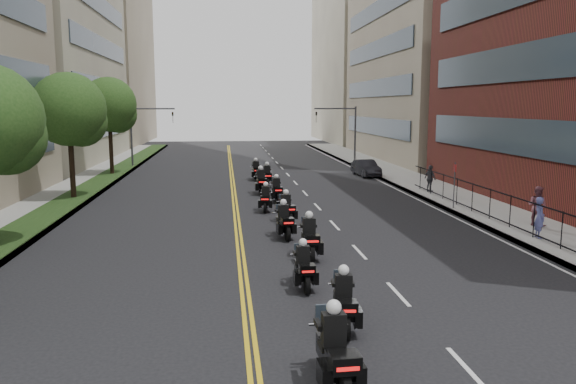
% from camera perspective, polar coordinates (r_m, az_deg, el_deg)
% --- Properties ---
extents(ground, '(160.00, 160.00, 0.00)m').
position_cam_1_polar(ground, '(12.56, 3.63, -18.30)').
color(ground, black).
rests_on(ground, ground).
extents(sidewalk_right, '(4.00, 90.00, 0.15)m').
position_cam_1_polar(sidewalk_right, '(39.04, 14.63, 0.21)').
color(sidewalk_right, gray).
rests_on(sidewalk_right, ground).
extents(sidewalk_left, '(4.00, 90.00, 0.15)m').
position_cam_1_polar(sidewalk_left, '(37.79, -21.72, -0.41)').
color(sidewalk_left, gray).
rests_on(sidewalk_left, ground).
extents(grass_strip, '(2.00, 90.00, 0.04)m').
position_cam_1_polar(grass_strip, '(37.57, -20.55, -0.25)').
color(grass_strip, '#193212').
rests_on(grass_strip, sidewalk_left).
extents(building_right_tan, '(15.11, 28.00, 30.00)m').
position_cam_1_polar(building_right_tan, '(64.18, 15.76, 16.81)').
color(building_right_tan, gray).
rests_on(building_right_tan, ground).
extents(building_right_far, '(15.00, 28.00, 26.00)m').
position_cam_1_polar(building_right_far, '(92.34, 8.53, 13.24)').
color(building_right_far, gray).
rests_on(building_right_far, ground).
extents(building_left_far, '(16.00, 28.00, 26.00)m').
position_cam_1_polar(building_left_far, '(91.51, -19.58, 12.88)').
color(building_left_far, gray).
rests_on(building_left_far, ground).
extents(iron_fence, '(0.05, 28.00, 1.50)m').
position_cam_1_polar(iron_fence, '(26.86, 22.64, -2.20)').
color(iron_fence, black).
rests_on(iron_fence, sidewalk_right).
extents(street_trees, '(4.40, 38.40, 7.98)m').
position_cam_1_polar(street_trees, '(30.96, -23.63, 6.99)').
color(street_trees, black).
rests_on(street_trees, ground).
extents(traffic_signal_right, '(4.09, 0.20, 5.60)m').
position_cam_1_polar(traffic_signal_right, '(54.28, 5.86, 6.64)').
color(traffic_signal_right, '#3F3F44').
rests_on(traffic_signal_right, ground).
extents(traffic_signal_left, '(4.09, 0.20, 5.60)m').
position_cam_1_polar(traffic_signal_left, '(53.57, -14.64, 6.37)').
color(traffic_signal_left, '#3F3F44').
rests_on(traffic_signal_left, ground).
extents(motorcycle_0, '(0.59, 2.49, 1.84)m').
position_cam_1_polar(motorcycle_0, '(11.85, 4.80, -16.16)').
color(motorcycle_0, black).
rests_on(motorcycle_0, ground).
extents(motorcycle_1, '(0.65, 2.27, 1.68)m').
position_cam_1_polar(motorcycle_1, '(14.74, 5.68, -11.30)').
color(motorcycle_1, black).
rests_on(motorcycle_1, ground).
extents(motorcycle_2, '(0.49, 2.12, 1.57)m').
position_cam_1_polar(motorcycle_2, '(17.86, 1.59, -7.79)').
color(motorcycle_2, black).
rests_on(motorcycle_2, ground).
extents(motorcycle_3, '(0.56, 2.43, 1.79)m').
position_cam_1_polar(motorcycle_3, '(21.17, 2.19, -4.89)').
color(motorcycle_3, black).
rests_on(motorcycle_3, ground).
extents(motorcycle_4, '(0.64, 2.28, 1.69)m').
position_cam_1_polar(motorcycle_4, '(24.42, -0.41, -3.13)').
color(motorcycle_4, black).
rests_on(motorcycle_4, ground).
extents(motorcycle_5, '(0.66, 2.22, 1.64)m').
position_cam_1_polar(motorcycle_5, '(27.50, -0.15, -1.82)').
color(motorcycle_5, black).
rests_on(motorcycle_5, ground).
extents(motorcycle_6, '(0.63, 2.16, 1.60)m').
position_cam_1_polar(motorcycle_6, '(30.56, -2.28, -0.78)').
color(motorcycle_6, black).
rests_on(motorcycle_6, ground).
extents(motorcycle_7, '(0.52, 2.24, 1.65)m').
position_cam_1_polar(motorcycle_7, '(33.49, -1.16, 0.11)').
color(motorcycle_7, black).
rests_on(motorcycle_7, ground).
extents(motorcycle_8, '(0.59, 2.50, 1.84)m').
position_cam_1_polar(motorcycle_8, '(36.46, -2.77, 0.93)').
color(motorcycle_8, black).
rests_on(motorcycle_8, ground).
extents(motorcycle_9, '(0.54, 2.36, 1.74)m').
position_cam_1_polar(motorcycle_9, '(39.85, -2.12, 1.56)').
color(motorcycle_9, black).
rests_on(motorcycle_9, ground).
extents(motorcycle_10, '(0.56, 2.31, 1.71)m').
position_cam_1_polar(motorcycle_10, '(43.26, -3.26, 2.10)').
color(motorcycle_10, black).
rests_on(motorcycle_10, ground).
extents(parked_sedan, '(1.71, 4.12, 1.33)m').
position_cam_1_polar(parked_sedan, '(46.05, 7.92, 2.43)').
color(parked_sedan, black).
rests_on(parked_sedan, ground).
extents(pedestrian_a, '(0.50, 0.69, 1.75)m').
position_cam_1_polar(pedestrian_a, '(26.02, 24.18, -2.36)').
color(pedestrian_a, '#525798').
rests_on(pedestrian_a, sidewalk_right).
extents(pedestrian_b, '(1.07, 1.14, 1.86)m').
position_cam_1_polar(pedestrian_b, '(28.57, 23.99, -1.30)').
color(pedestrian_b, brown).
rests_on(pedestrian_b, sidewalk_right).
extents(pedestrian_c, '(0.72, 1.10, 1.74)m').
position_cam_1_polar(pedestrian_c, '(37.45, 14.24, 1.33)').
color(pedestrian_c, '#3F4147').
rests_on(pedestrian_c, sidewalk_right).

